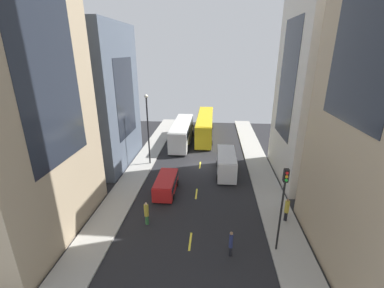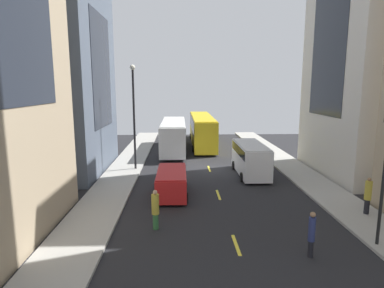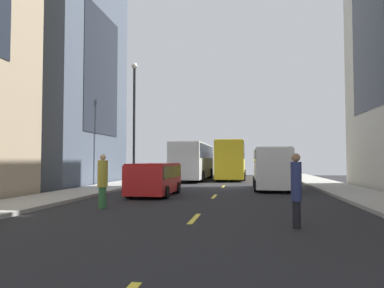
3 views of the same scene
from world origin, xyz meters
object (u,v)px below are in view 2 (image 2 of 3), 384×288
Objects in this scene: city_bus_white at (173,133)px; pedestrian_waiting_curb at (368,195)px; delivery_van_white at (250,157)px; pedestrian_crossing_mid at (312,233)px; streetcar_yellow at (202,128)px; pedestrian_walking_far at (155,209)px; car_red_0 at (172,181)px.

city_bus_white is 22.08m from pedestrian_waiting_curb.
delivery_van_white is 9.95m from pedestrian_waiting_curb.
pedestrian_crossing_mid is at bearing -90.92° from delivery_van_white.
streetcar_yellow is 27.33m from pedestrian_crossing_mid.
streetcar_yellow is 7.13× the size of pedestrian_crossing_mid.
city_bus_white reaches higher than pedestrian_waiting_curb.
pedestrian_waiting_curb is at bearing -71.53° from streetcar_yellow.
pedestrian_walking_far is at bearing 55.13° from pedestrian_crossing_mid.
car_red_0 is 2.33× the size of pedestrian_crossing_mid.
pedestrian_walking_far is at bearing -91.46° from city_bus_white.
streetcar_yellow is (3.42, 3.82, 0.12)m from city_bus_white.
streetcar_yellow reaches higher than pedestrian_crossing_mid.
streetcar_yellow reaches higher than car_red_0.
car_red_0 is at bearing 37.53° from pedestrian_walking_far.
car_red_0 is (-6.27, -4.79, -0.53)m from delivery_van_white.
pedestrian_crossing_mid is (6.06, -8.26, 0.11)m from car_red_0.
pedestrian_waiting_curb is (4.64, -8.80, -0.27)m from delivery_van_white.
city_bus_white is at bearing -131.84° from streetcar_yellow.
pedestrian_walking_far is (-6.95, -10.04, -0.43)m from delivery_van_white.
car_red_0 is at bearing 4.26° from pedestrian_waiting_curb.
pedestrian_waiting_curb reaches higher than pedestrian_crossing_mid.
pedestrian_crossing_mid is (6.22, -23.35, -0.92)m from city_bus_white.
pedestrian_crossing_mid is (-4.85, -4.26, -0.16)m from pedestrian_waiting_curb.
pedestrian_waiting_curb is at bearing -59.88° from city_bus_white.
pedestrian_crossing_mid is at bearing -53.75° from car_red_0.
city_bus_white reaches higher than delivery_van_white.
streetcar_yellow is at bearing 48.16° from city_bus_white.
streetcar_yellow reaches higher than pedestrian_waiting_curb.
pedestrian_waiting_curb is (11.08, -19.09, -0.76)m from city_bus_white.
pedestrian_walking_far is 0.99× the size of pedestrian_waiting_curb.
pedestrian_waiting_curb is 1.03× the size of pedestrian_crossing_mid.
city_bus_white is 20.35m from pedestrian_walking_far.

